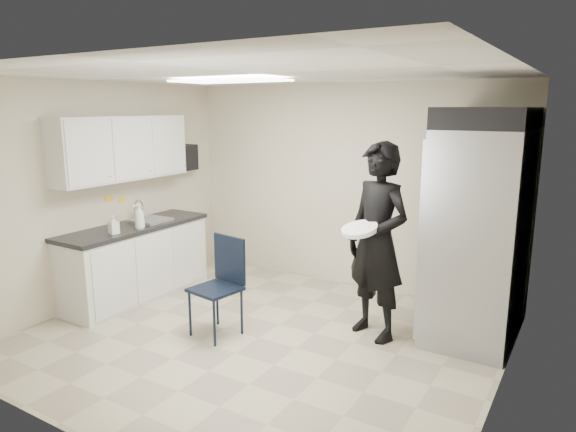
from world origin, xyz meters
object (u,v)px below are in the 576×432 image
Objects in this scene: lower_counter at (136,263)px; man_tuxedo at (377,242)px; commercial_fridge at (480,234)px; folding_chair at (215,289)px.

man_tuxedo is (2.93, 0.48, 0.56)m from lower_counter.
lower_counter is 0.90× the size of commercial_fridge.
man_tuxedo is at bearing 9.27° from lower_counter.
folding_chair is (-2.25, -1.43, -0.56)m from commercial_fridge.
man_tuxedo is (-0.85, -0.60, -0.06)m from commercial_fridge.
folding_chair is (1.53, -0.36, 0.06)m from lower_counter.
commercial_fridge reaches higher than folding_chair.
commercial_fridge is (3.78, 1.07, 0.62)m from lower_counter.
commercial_fridge reaches higher than man_tuxedo.
commercial_fridge is 1.04m from man_tuxedo.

